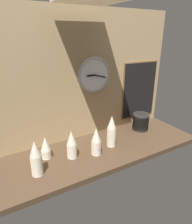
{
  "coord_description": "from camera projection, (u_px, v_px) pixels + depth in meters",
  "views": [
    {
      "loc": [
        -0.75,
        -1.19,
        0.85
      ],
      "look_at": [
        -0.05,
        0.04,
        0.3
      ],
      "focal_mm": 32.0,
      "sensor_mm": 36.0,
      "label": 1
    }
  ],
  "objects": [
    {
      "name": "wall_clock",
      "position": [
        94.0,
        75.0,
        1.63
      ],
      "size": [
        0.29,
        0.03,
        0.29
      ],
      "color": "white"
    },
    {
      "name": "cup_stack_far_left",
      "position": [
        36.0,
        158.0,
        1.26
      ],
      "size": [
        0.07,
        0.07,
        0.25
      ],
      "color": "beige",
      "rests_on": "ground_plane"
    },
    {
      "name": "wall_tiled_back",
      "position": [
        88.0,
        77.0,
        1.64
      ],
      "size": [
        1.6,
        0.03,
        1.05
      ],
      "color": "tan",
      "rests_on": "ground_plane"
    },
    {
      "name": "cup_stack_center_left",
      "position": [
        72.0,
        144.0,
        1.44
      ],
      "size": [
        0.07,
        0.07,
        0.22
      ],
      "color": "beige",
      "rests_on": "ground_plane"
    },
    {
      "name": "cup_stack_center",
      "position": [
        96.0,
        141.0,
        1.48
      ],
      "size": [
        0.07,
        0.07,
        0.22
      ],
      "color": "beige",
      "rests_on": "ground_plane"
    },
    {
      "name": "menu_board",
      "position": [
        139.0,
        90.0,
        1.95
      ],
      "size": [
        0.4,
        0.01,
        0.55
      ],
      "color": "olive"
    },
    {
      "name": "cup_stack_center_right",
      "position": [
        112.0,
        131.0,
        1.59
      ],
      "size": [
        0.07,
        0.07,
        0.26
      ],
      "color": "beige",
      "rests_on": "ground_plane"
    },
    {
      "name": "ground_plane",
      "position": [
        103.0,
        149.0,
        1.63
      ],
      "size": [
        1.6,
        0.56,
        0.04
      ],
      "primitive_type": "cube",
      "color": "#4C3826"
    },
    {
      "name": "cup_stack_left",
      "position": [
        46.0,
        147.0,
        1.45
      ],
      "size": [
        0.07,
        0.07,
        0.17
      ],
      "color": "beige",
      "rests_on": "ground_plane"
    },
    {
      "name": "bowl_stack_far_right",
      "position": [
        141.0,
        121.0,
        1.89
      ],
      "size": [
        0.15,
        0.15,
        0.16
      ],
      "color": "black",
      "rests_on": "ground_plane"
    }
  ]
}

